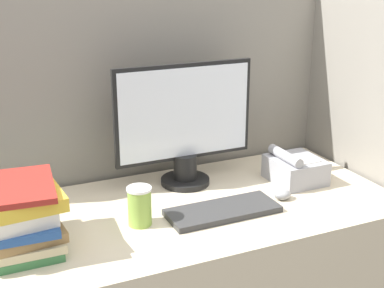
{
  "coord_description": "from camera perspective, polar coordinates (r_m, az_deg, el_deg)",
  "views": [
    {
      "loc": [
        -0.65,
        -1.15,
        1.51
      ],
      "look_at": [
        0.04,
        0.37,
        0.93
      ],
      "focal_mm": 50.0,
      "sensor_mm": 36.0,
      "label": 1
    }
  ],
  "objects": [
    {
      "name": "coffee_cup",
      "position": [
        1.67,
        -5.61,
        -6.6
      ],
      "size": [
        0.08,
        0.08,
        0.12
      ],
      "color": "#8CB247",
      "rests_on": "desk"
    },
    {
      "name": "book_stack",
      "position": [
        1.6,
        -18.17,
        -7.53
      ],
      "size": [
        0.26,
        0.28,
        0.2
      ],
      "color": "#38723F",
      "rests_on": "desk"
    },
    {
      "name": "monitor",
      "position": [
        1.92,
        -0.79,
        1.79
      ],
      "size": [
        0.52,
        0.18,
        0.45
      ],
      "color": "black",
      "rests_on": "desk"
    },
    {
      "name": "mouse",
      "position": [
        1.88,
        9.64,
        -5.33
      ],
      "size": [
        0.06,
        0.05,
        0.04
      ],
      "color": "gray",
      "rests_on": "desk"
    },
    {
      "name": "cubicle_panel_right",
      "position": [
        2.21,
        17.35,
        -2.2
      ],
      "size": [
        0.04,
        0.74,
        1.48
      ],
      "color": "gray",
      "rests_on": "ground_plane"
    },
    {
      "name": "cubicle_panel_rear",
      "position": [
        2.12,
        -4.82,
        -2.27
      ],
      "size": [
        1.85,
        0.04,
        1.48
      ],
      "color": "gray",
      "rests_on": "ground_plane"
    },
    {
      "name": "desk_telephone",
      "position": [
        2.03,
        10.91,
        -2.61
      ],
      "size": [
        0.18,
        0.19,
        0.13
      ],
      "color": "#99999E",
      "rests_on": "desk"
    },
    {
      "name": "keyboard",
      "position": [
        1.76,
        3.3,
        -7.12
      ],
      "size": [
        0.37,
        0.15,
        0.02
      ],
      "color": "#333333",
      "rests_on": "desk"
    }
  ]
}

